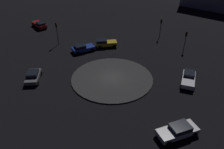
# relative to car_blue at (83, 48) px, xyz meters

# --- Properties ---
(ground_plane) EXTENTS (121.31, 121.31, 0.00)m
(ground_plane) POSITION_rel_car_blue_xyz_m (0.13, -10.69, -0.72)
(ground_plane) COLOR black
(roundabout_island) EXTENTS (12.38, 12.38, 0.18)m
(roundabout_island) POSITION_rel_car_blue_xyz_m (0.13, -10.69, -0.63)
(roundabout_island) COLOR #383838
(roundabout_island) RESTS_ON ground_plane
(car_blue) EXTENTS (4.14, 2.23, 1.40)m
(car_blue) POSITION_rel_car_blue_xyz_m (0.00, 0.00, 0.00)
(car_blue) COLOR #1E38A5
(car_blue) RESTS_ON ground_plane
(car_red) EXTENTS (2.58, 4.76, 1.47)m
(car_red) POSITION_rel_car_blue_xyz_m (-3.65, 16.21, 0.05)
(car_red) COLOR red
(car_red) RESTS_ON ground_plane
(car_white) EXTENTS (4.48, 4.20, 1.41)m
(car_white) POSITION_rel_car_blue_xyz_m (9.37, -17.23, 0.01)
(car_white) COLOR white
(car_white) RESTS_ON ground_plane
(car_silver) EXTENTS (4.80, 2.65, 1.38)m
(car_silver) POSITION_rel_car_blue_xyz_m (0.70, -24.12, 0.01)
(car_silver) COLOR silver
(car_silver) RESTS_ON ground_plane
(car_grey) EXTENTS (3.27, 4.28, 1.41)m
(car_grey) POSITION_rel_car_blue_xyz_m (-10.29, -5.09, 0.01)
(car_grey) COLOR slate
(car_grey) RESTS_ON ground_plane
(car_yellow) EXTENTS (4.26, 3.09, 1.50)m
(car_yellow) POSITION_rel_car_blue_xyz_m (4.65, -0.31, 0.07)
(car_yellow) COLOR gold
(car_yellow) RESTS_ON ground_plane
(traffic_light_east) EXTENTS (0.37, 0.32, 3.70)m
(traffic_light_east) POSITION_rel_car_blue_xyz_m (16.66, -9.00, 1.93)
(traffic_light_east) COLOR #2D2D2D
(traffic_light_east) RESTS_ON ground_plane
(traffic_light_north) EXTENTS (0.34, 0.38, 4.44)m
(traffic_light_north) POSITION_rel_car_blue_xyz_m (-2.87, 5.26, 2.43)
(traffic_light_north) COLOR #2D2D2D
(traffic_light_north) RESTS_ON ground_plane
(traffic_light_northeast) EXTENTS (0.40, 0.37, 4.00)m
(traffic_light_northeast) POSITION_rel_car_blue_xyz_m (16.59, -2.13, 2.14)
(traffic_light_northeast) COLOR #2D2D2D
(traffic_light_northeast) RESTS_ON ground_plane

